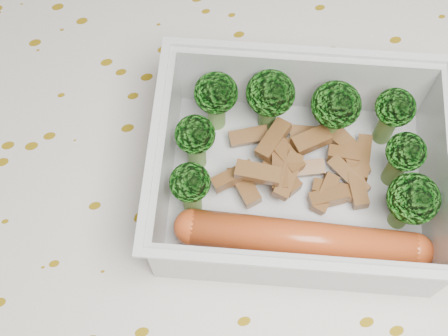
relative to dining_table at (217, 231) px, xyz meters
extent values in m
cube|color=brown|center=(0.00, 0.00, 0.06)|extent=(1.40, 0.90, 0.04)
cube|color=silver|center=(0.00, 0.00, 0.09)|extent=(1.46, 0.96, 0.01)
cube|color=silver|center=(0.05, -0.01, 0.09)|extent=(0.22, 0.20, 0.00)
cube|color=silver|center=(0.08, 0.05, 0.12)|extent=(0.17, 0.07, 0.06)
cube|color=silver|center=(0.03, -0.08, 0.12)|extent=(0.17, 0.07, 0.06)
cube|color=silver|center=(0.14, -0.05, 0.12)|extent=(0.05, 0.13, 0.06)
cube|color=silver|center=(-0.03, 0.02, 0.12)|extent=(0.05, 0.13, 0.06)
cube|color=silver|center=(0.08, 0.05, 0.16)|extent=(0.18, 0.08, 0.00)
cube|color=silver|center=(0.03, -0.08, 0.16)|extent=(0.18, 0.08, 0.00)
cube|color=silver|center=(-0.03, 0.02, 0.16)|extent=(0.06, 0.13, 0.00)
cylinder|color=#608C3F|center=(0.02, 0.05, 0.11)|extent=(0.02, 0.02, 0.03)
ellipsoid|color=#2F7A1F|center=(0.02, 0.05, 0.14)|extent=(0.03, 0.03, 0.03)
cylinder|color=#608C3F|center=(0.05, 0.04, 0.11)|extent=(0.02, 0.02, 0.03)
ellipsoid|color=#2F7A1F|center=(0.05, 0.04, 0.14)|extent=(0.03, 0.03, 0.03)
cylinder|color=#608C3F|center=(0.09, 0.02, 0.11)|extent=(0.02, 0.02, 0.03)
ellipsoid|color=#2F7A1F|center=(0.09, 0.02, 0.14)|extent=(0.03, 0.03, 0.03)
cylinder|color=#608C3F|center=(0.13, 0.01, 0.11)|extent=(0.02, 0.02, 0.03)
ellipsoid|color=#2F7A1F|center=(0.13, 0.01, 0.14)|extent=(0.03, 0.03, 0.02)
cylinder|color=#608C3F|center=(-0.01, 0.03, 0.11)|extent=(0.02, 0.02, 0.03)
ellipsoid|color=#2F7A1F|center=(-0.01, 0.03, 0.14)|extent=(0.03, 0.03, 0.02)
cylinder|color=#608C3F|center=(0.12, -0.03, 0.11)|extent=(0.02, 0.02, 0.03)
ellipsoid|color=#2F7A1F|center=(0.12, -0.03, 0.14)|extent=(0.03, 0.03, 0.02)
cylinder|color=#608C3F|center=(-0.02, -0.01, 0.11)|extent=(0.02, 0.02, 0.03)
ellipsoid|color=#2F7A1F|center=(-0.02, -0.01, 0.14)|extent=(0.03, 0.03, 0.02)
cylinder|color=#608C3F|center=(0.11, -0.06, 0.11)|extent=(0.02, 0.02, 0.03)
ellipsoid|color=#2F7A1F|center=(0.11, -0.06, 0.14)|extent=(0.03, 0.03, 0.03)
cube|color=brown|center=(0.05, 0.00, 0.11)|extent=(0.02, 0.03, 0.01)
cube|color=brown|center=(0.05, 0.00, 0.11)|extent=(0.02, 0.04, 0.01)
cube|color=brown|center=(0.09, 0.00, 0.10)|extent=(0.02, 0.02, 0.01)
cube|color=brown|center=(0.06, 0.01, 0.10)|extent=(0.02, 0.03, 0.01)
cube|color=brown|center=(0.08, 0.02, 0.10)|extent=(0.03, 0.02, 0.01)
cube|color=brown|center=(0.10, -0.01, 0.10)|extent=(0.01, 0.02, 0.01)
cube|color=brown|center=(0.02, -0.01, 0.10)|extent=(0.02, 0.03, 0.01)
cube|color=brown|center=(0.03, 0.00, 0.10)|extent=(0.04, 0.02, 0.01)
cube|color=brown|center=(0.11, -0.01, 0.10)|extent=(0.03, 0.04, 0.01)
cube|color=brown|center=(0.06, 0.00, 0.10)|extent=(0.03, 0.02, 0.01)
cube|color=brown|center=(0.07, 0.01, 0.11)|extent=(0.03, 0.02, 0.01)
cube|color=brown|center=(0.03, 0.03, 0.10)|extent=(0.03, 0.01, 0.01)
cube|color=brown|center=(0.05, -0.01, 0.10)|extent=(0.02, 0.03, 0.01)
cube|color=brown|center=(0.01, 0.00, 0.11)|extent=(0.03, 0.02, 0.01)
cube|color=brown|center=(0.07, -0.03, 0.10)|extent=(0.03, 0.03, 0.01)
cube|color=brown|center=(0.05, 0.01, 0.10)|extent=(0.03, 0.03, 0.01)
cube|color=brown|center=(0.09, -0.02, 0.10)|extent=(0.02, 0.04, 0.01)
cube|color=brown|center=(0.10, -0.02, 0.10)|extent=(0.01, 0.02, 0.01)
cube|color=brown|center=(0.05, 0.02, 0.11)|extent=(0.03, 0.03, 0.01)
cube|color=brown|center=(0.07, -0.03, 0.10)|extent=(0.03, 0.01, 0.01)
cube|color=brown|center=(0.09, -0.03, 0.10)|extent=(0.02, 0.03, 0.01)
cube|color=brown|center=(0.09, 0.01, 0.10)|extent=(0.02, 0.03, 0.01)
cube|color=brown|center=(0.08, -0.03, 0.10)|extent=(0.03, 0.02, 0.01)
cube|color=brown|center=(0.05, -0.01, 0.11)|extent=(0.03, 0.03, 0.01)
cube|color=brown|center=(0.10, 0.01, 0.10)|extent=(0.02, 0.03, 0.01)
cube|color=brown|center=(0.03, -0.01, 0.12)|extent=(0.03, 0.03, 0.01)
cylinder|color=#BE491C|center=(0.04, -0.06, 0.11)|extent=(0.15, 0.08, 0.02)
sphere|color=#BE491C|center=(0.11, -0.08, 0.11)|extent=(0.02, 0.02, 0.02)
sphere|color=#BE491C|center=(-0.02, -0.03, 0.11)|extent=(0.02, 0.02, 0.02)
camera|label=1|loc=(-0.04, -0.16, 0.50)|focal=50.00mm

